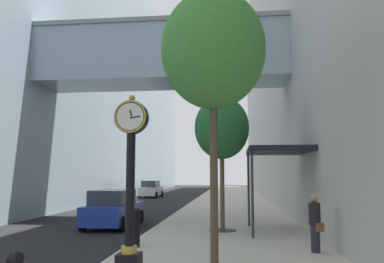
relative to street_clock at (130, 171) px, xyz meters
name	(u,v)px	position (x,y,z in m)	size (l,w,h in m)	color
ground_plane	(187,206)	(-0.88, 19.32, -2.47)	(110.00, 110.00, 0.00)	black
sidewalk_right	(230,203)	(2.33, 22.32, -2.40)	(6.42, 80.00, 0.14)	beige
building_block_left	(60,56)	(-12.64, 22.23, 10.41)	(23.07, 80.00, 25.82)	#93A8B7
building_block_right	(321,21)	(10.04, 22.32, 12.70)	(9.00, 80.00, 30.33)	#B7B2A8
street_clock	(130,171)	(0.00, 0.00, 0.00)	(0.84, 0.55, 4.25)	black
bollard_third	(136,226)	(-0.49, 2.64, -1.70)	(0.24, 0.24, 1.21)	black
street_tree_near	(213,51)	(2.10, -0.59, 2.80)	(2.44, 2.44, 6.57)	#333335
street_tree_mid_near	(222,128)	(2.10, 6.42, 1.81)	(2.25, 2.25, 5.46)	#333335
pedestrian_walking	(315,222)	(4.89, 2.36, -1.46)	(0.46, 0.52, 1.66)	#23232D
storefront_awning	(277,152)	(4.30, 6.33, 0.81)	(2.40, 3.60, 3.30)	black
car_blue_near	(113,209)	(-2.93, 7.99, -1.65)	(2.02, 4.17, 1.69)	navy
car_white_mid	(151,189)	(-5.94, 30.11, -1.64)	(1.99, 4.17, 1.72)	silver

